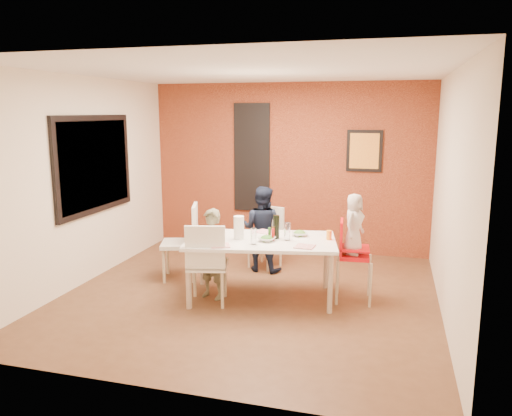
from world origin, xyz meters
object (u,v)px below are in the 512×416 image
(dining_table, at_px, (261,244))
(child_far, at_px, (262,229))
(chair_near, at_px, (207,260))
(paper_towel_roll, at_px, (239,228))
(chair_far, at_px, (268,233))
(child_near, at_px, (212,254))
(chair_left, at_px, (186,238))
(toddler, at_px, (354,224))
(wine_bottle, at_px, (276,227))
(high_chair, at_px, (351,253))

(dining_table, relative_size, child_far, 1.58)
(chair_near, xyz_separation_m, paper_towel_roll, (0.29, 0.35, 0.33))
(chair_far, xyz_separation_m, paper_towel_roll, (-0.02, -1.34, 0.39))
(chair_near, relative_size, child_near, 0.89)
(dining_table, xyz_separation_m, child_far, (-0.26, 1.05, -0.06))
(chair_left, distance_m, toddler, 2.28)
(dining_table, height_order, wine_bottle, wine_bottle)
(chair_far, bearing_deg, wine_bottle, -51.26)
(dining_table, xyz_separation_m, wine_bottle, (0.17, 0.08, 0.21))
(high_chair, bearing_deg, chair_left, 79.44)
(chair_left, height_order, child_far, child_far)
(chair_far, height_order, chair_left, chair_left)
(paper_towel_roll, bearing_deg, toddler, 11.66)
(toddler, relative_size, paper_towel_roll, 2.60)
(chair_near, bearing_deg, dining_table, -157.66)
(dining_table, bearing_deg, high_chair, 11.64)
(dining_table, height_order, toddler, toddler)
(chair_left, relative_size, high_chair, 1.04)
(dining_table, relative_size, chair_left, 1.88)
(toddler, height_order, wine_bottle, toddler)
(chair_near, relative_size, high_chair, 1.00)
(dining_table, bearing_deg, chair_far, 100.47)
(wine_bottle, distance_m, paper_towel_roll, 0.45)
(high_chair, xyz_separation_m, child_near, (-1.62, -0.37, -0.04))
(chair_far, xyz_separation_m, wine_bottle, (0.40, -1.20, 0.39))
(chair_far, relative_size, child_near, 0.79)
(wine_bottle, bearing_deg, paper_towel_roll, -162.02)
(dining_table, bearing_deg, child_far, 104.13)
(child_near, height_order, wine_bottle, child_near)
(chair_near, distance_m, child_far, 1.48)
(chair_left, relative_size, toddler, 1.41)
(chair_far, bearing_deg, dining_table, -59.39)
(dining_table, xyz_separation_m, chair_near, (-0.55, -0.40, -0.12))
(chair_near, xyz_separation_m, wine_bottle, (0.71, 0.49, 0.33))
(child_far, xyz_separation_m, toddler, (1.34, -0.83, 0.33))
(chair_far, height_order, high_chair, high_chair)
(high_chair, bearing_deg, child_near, 98.16)
(chair_near, bearing_deg, wine_bottle, -159.81)
(dining_table, height_order, paper_towel_roll, paper_towel_roll)
(paper_towel_roll, bearing_deg, high_chair, 11.72)
(high_chair, relative_size, child_far, 0.80)
(chair_far, distance_m, wine_bottle, 1.33)
(dining_table, distance_m, child_near, 0.60)
(high_chair, relative_size, toddler, 1.36)
(chair_near, distance_m, high_chair, 1.71)
(chair_left, bearing_deg, wine_bottle, 57.07)
(dining_table, distance_m, toddler, 1.13)
(child_near, relative_size, wine_bottle, 3.87)
(high_chair, height_order, child_near, child_near)
(chair_left, relative_size, wine_bottle, 3.57)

